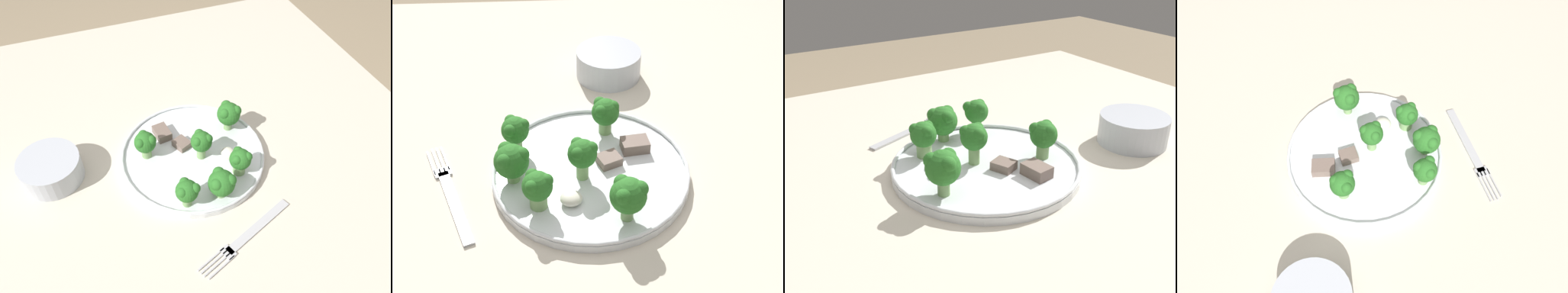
% 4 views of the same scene
% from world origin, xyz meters
% --- Properties ---
extents(table, '(1.06, 1.10, 0.75)m').
position_xyz_m(table, '(0.00, 0.00, 0.65)').
color(table, beige).
rests_on(table, ground_plane).
extents(dinner_plate, '(0.29, 0.29, 0.02)m').
position_xyz_m(dinner_plate, '(-0.03, -0.04, 0.76)').
color(dinner_plate, white).
rests_on(dinner_plate, table).
extents(fork, '(0.09, 0.20, 0.00)m').
position_xyz_m(fork, '(-0.23, -0.06, 0.75)').
color(fork, '#B2B2B7').
rests_on(fork, table).
extents(cream_bowl, '(0.12, 0.12, 0.05)m').
position_xyz_m(cream_bowl, '(0.02, 0.23, 0.77)').
color(cream_bowl, '#B7BCC6').
rests_on(cream_bowl, table).
extents(broccoli_floret_near_rim_left, '(0.05, 0.05, 0.06)m').
position_xyz_m(broccoli_floret_near_rim_left, '(-0.14, -0.05, 0.80)').
color(broccoli_floret_near_rim_left, '#7FA866').
rests_on(broccoli_floret_near_rim_left, dinner_plate).
extents(broccoli_floret_center_left, '(0.05, 0.05, 0.07)m').
position_xyz_m(broccoli_floret_center_left, '(0.01, -0.13, 0.80)').
color(broccoli_floret_center_left, '#7FA866').
rests_on(broccoli_floret_center_left, dinner_plate).
extents(broccoli_floret_back_left, '(0.04, 0.04, 0.06)m').
position_xyz_m(broccoli_floret_back_left, '(-0.04, -0.05, 0.80)').
color(broccoli_floret_back_left, '#7FA866').
rests_on(broccoli_floret_back_left, dinner_plate).
extents(broccoli_floret_front_left, '(0.04, 0.04, 0.06)m').
position_xyz_m(broccoli_floret_front_left, '(-0.00, 0.05, 0.80)').
color(broccoli_floret_front_left, '#7FA866').
rests_on(broccoli_floret_front_left, dinner_plate).
extents(broccoli_floret_center_back, '(0.04, 0.04, 0.06)m').
position_xyz_m(broccoli_floret_center_back, '(-0.14, 0.01, 0.80)').
color(broccoli_floret_center_back, '#7FA866').
rests_on(broccoli_floret_center_back, dinner_plate).
extents(broccoli_floret_mid_cluster, '(0.04, 0.04, 0.06)m').
position_xyz_m(broccoli_floret_mid_cluster, '(-0.10, -0.10, 0.80)').
color(broccoli_floret_mid_cluster, '#7FA866').
rests_on(broccoli_floret_mid_cluster, dinner_plate).
extents(meat_slice_front_slice, '(0.04, 0.03, 0.02)m').
position_xyz_m(meat_slice_front_slice, '(0.04, 0.01, 0.77)').
color(meat_slice_front_slice, '#756056').
rests_on(meat_slice_front_slice, dinner_plate).
extents(meat_slice_middle_slice, '(0.04, 0.04, 0.01)m').
position_xyz_m(meat_slice_middle_slice, '(0.00, -0.02, 0.77)').
color(meat_slice_middle_slice, '#756056').
rests_on(meat_slice_middle_slice, dinner_plate).
extents(sauce_dollop, '(0.03, 0.03, 0.02)m').
position_xyz_m(sauce_dollop, '(-0.06, -0.10, 0.77)').
color(sauce_dollop, silver).
rests_on(sauce_dollop, dinner_plate).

